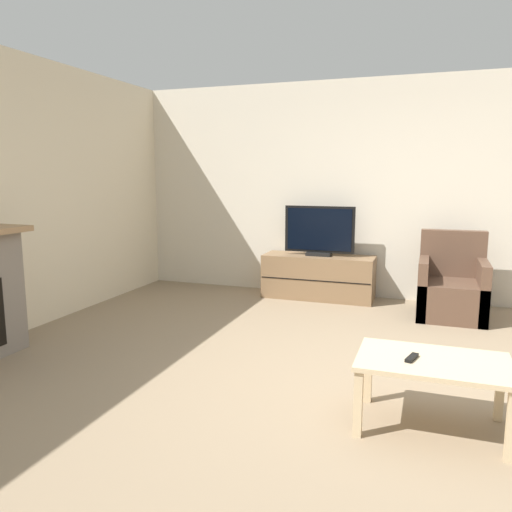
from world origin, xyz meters
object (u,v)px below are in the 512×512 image
Objects in this scene: remote at (412,358)px; tv at (319,233)px; armchair at (451,290)px; coffee_table at (433,369)px; tv_stand at (318,277)px.

tv is at bearing 127.54° from remote.
armchair is (1.55, -0.32, -0.54)m from tv.
remote reaches higher than coffee_table.
armchair is at bearing -11.67° from tv.
tv_stand is at bearing 114.29° from coffee_table.
tv_stand reaches higher than coffee_table.
tv reaches higher than remote.
tv_stand is 1.59m from armchair.
coffee_table is at bearing -65.70° from tv.
tv is 1.67m from armchair.
tv reaches higher than armchair.
armchair reaches higher than remote.
armchair is at bearing 85.85° from coffee_table.
tv_stand is 1.49× the size of armchair.
armchair reaches higher than coffee_table.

